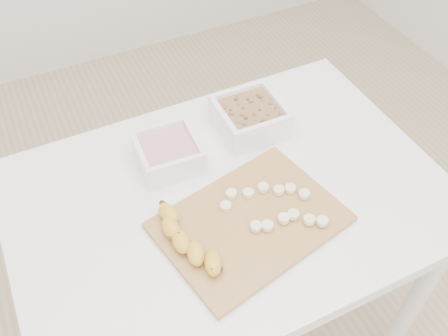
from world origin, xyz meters
name	(u,v)px	position (x,y,z in m)	size (l,w,h in m)	color
ground	(228,333)	(0.00, 0.00, 0.00)	(3.50, 3.50, 0.00)	#C6AD89
table	(229,219)	(0.00, 0.00, 0.65)	(1.00, 0.70, 0.75)	white
bowl_yogurt	(168,152)	(-0.09, 0.16, 0.78)	(0.15, 0.15, 0.07)	white
bowl_granola	(250,116)	(0.15, 0.18, 0.79)	(0.17, 0.17, 0.08)	white
cutting_board	(250,222)	(0.00, -0.10, 0.76)	(0.39, 0.28, 0.01)	#AE7D46
banana	(189,240)	(-0.14, -0.10, 0.78)	(0.06, 0.21, 0.04)	gold
banana_slices	(275,206)	(0.07, -0.09, 0.77)	(0.20, 0.18, 0.02)	beige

